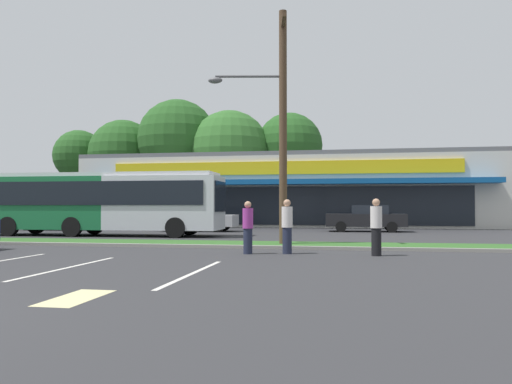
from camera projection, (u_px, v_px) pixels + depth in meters
grass_median at (164, 243)px, 19.84m from camera, size 56.00×2.20×0.12m
curb_lip at (153, 246)px, 18.64m from camera, size 56.00×0.24×0.12m
parking_stripe_1 at (68, 267)px, 12.46m from camera, size 0.12×4.80×0.01m
parking_stripe_2 at (193, 273)px, 11.42m from camera, size 0.12×4.80×0.01m
lot_arrow at (76, 298)px, 8.36m from camera, size 0.70×1.60×0.01m
storefront_building at (288, 191)px, 40.34m from camera, size 31.14×11.77×5.50m
tree_far_left at (79, 156)px, 55.72m from camera, size 5.67×5.67×10.08m
tree_left at (123, 154)px, 54.19m from camera, size 7.47×7.47×10.95m
tree_mid_left at (178, 139)px, 52.05m from camera, size 8.32×8.32×12.71m
tree_mid at (230, 151)px, 50.64m from camera, size 8.25×8.25×11.30m
tree_mid_right at (290, 146)px, 51.18m from camera, size 6.78×6.78×11.16m
utility_pole at (279, 119)px, 18.97m from camera, size 3.11×2.39×9.06m
city_bus at (101, 202)px, 25.84m from camera, size 12.80×2.85×3.25m
car_0 at (366, 218)px, 29.93m from camera, size 4.72×1.93×1.60m
car_2 at (53, 218)px, 32.06m from camera, size 4.21×2.00×1.46m
car_3 at (197, 219)px, 30.39m from camera, size 4.70×2.01×1.45m
pedestrian_near_bench at (287, 226)px, 16.08m from camera, size 0.36×0.36×1.77m
pedestrian_by_pole at (376, 227)px, 15.43m from camera, size 0.36×0.36×1.78m
pedestrian_mid at (248, 227)px, 16.04m from camera, size 0.34×0.34×1.70m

